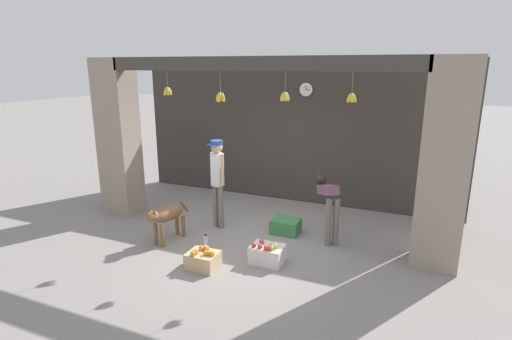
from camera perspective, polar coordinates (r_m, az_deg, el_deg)
name	(u,v)px	position (r m, az deg, el deg)	size (l,w,h in m)	color
ground_plane	(248,240)	(7.43, -1.11, -9.90)	(60.00, 60.00, 0.00)	gray
shop_back_wall	(292,132)	(9.19, 5.18, 5.46)	(7.49, 0.12, 3.24)	#38332D
shop_pillar_left	(119,138)	(8.84, -19.03, 4.34)	(0.70, 0.60, 3.24)	gray
shop_pillar_right	(443,166)	(6.64, 25.21, 0.46)	(0.70, 0.60, 3.24)	gray
storefront_awning	(250,65)	(6.86, -0.86, 14.80)	(5.59, 0.27, 0.78)	#3D3833
dog	(167,215)	(7.35, -12.59, -6.33)	(0.40, 1.00, 0.73)	brown
shopkeeper	(217,176)	(7.66, -5.53, -0.91)	(0.33, 0.30, 1.74)	#6B665B
worker_stooping	(328,201)	(7.28, 10.29, -4.32)	(0.59, 0.78, 1.12)	#6B665B
fruit_crate_oranges	(203,259)	(6.48, -7.58, -12.51)	(0.48, 0.39, 0.33)	tan
fruit_crate_apples	(267,254)	(6.57, 1.63, -11.85)	(0.53, 0.40, 0.36)	silver
produce_box_green	(286,226)	(7.69, 4.27, -7.96)	(0.52, 0.43, 0.27)	#387A42
water_bottle	(206,242)	(7.11, -7.18, -10.14)	(0.08, 0.08, 0.26)	silver
wall_clock	(306,90)	(8.92, 7.17, 11.34)	(0.31, 0.03, 0.31)	black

